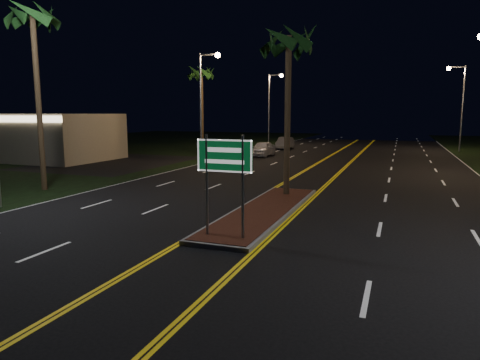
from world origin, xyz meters
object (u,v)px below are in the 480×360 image
at_px(commercial_building, 30,136).
at_px(palm_left_near, 32,18).
at_px(median_island, 265,211).
at_px(streetlight_left_far, 272,101).
at_px(highway_sign, 224,165).
at_px(palm_left_far, 201,73).
at_px(streetlight_left_mid, 205,94).
at_px(streetlight_right_far, 459,98).
at_px(car_near, 263,148).
at_px(palm_median, 289,41).
at_px(car_far, 285,142).

xyz_separation_m(commercial_building, palm_left_near, (13.50, -11.99, 6.68)).
bearing_deg(palm_left_near, median_island, -4.57).
height_order(commercial_building, streetlight_left_far, streetlight_left_far).
bearing_deg(highway_sign, palm_left_far, 116.92).
xyz_separation_m(median_island, streetlight_left_mid, (-10.61, 17.00, 5.57)).
xyz_separation_m(streetlight_right_far, car_near, (-17.89, -12.30, -4.84)).
bearing_deg(streetlight_left_mid, car_near, 59.63).
height_order(streetlight_left_far, palm_left_far, streetlight_left_far).
height_order(commercial_building, palm_median, palm_median).
bearing_deg(median_island, streetlight_left_mid, 121.98).
xyz_separation_m(highway_sign, palm_left_near, (-12.50, 5.20, 6.28)).
distance_m(highway_sign, palm_median, 9.11).
height_order(median_island, streetlight_left_far, streetlight_left_far).
bearing_deg(streetlight_right_far, streetlight_left_far, 174.62).
height_order(streetlight_left_mid, car_far, streetlight_left_mid).
bearing_deg(palm_median, car_near, 110.75).
xyz_separation_m(palm_median, car_far, (-7.44, 28.24, -6.49)).
xyz_separation_m(commercial_building, car_far, (18.56, 18.75, -1.22)).
bearing_deg(median_island, streetlight_left_far, 106.00).
height_order(palm_left_far, car_near, palm_left_far).
xyz_separation_m(highway_sign, commercial_building, (-26.00, 17.19, -0.40)).
height_order(palm_left_near, palm_left_far, palm_left_near).
height_order(streetlight_right_far, palm_median, streetlight_right_far).
relative_size(streetlight_right_far, palm_left_far, 1.02).
distance_m(highway_sign, streetlight_left_mid, 23.93).
distance_m(highway_sign, streetlight_right_far, 40.74).
relative_size(median_island, streetlight_left_far, 1.14).
height_order(palm_median, palm_left_near, palm_left_near).
bearing_deg(median_island, palm_left_far, 121.36).
distance_m(streetlight_left_mid, streetlight_left_far, 20.00).
xyz_separation_m(median_island, highway_sign, (0.00, -4.20, 2.32)).
height_order(median_island, car_near, car_near).
xyz_separation_m(palm_left_far, car_far, (5.36, 10.74, -6.96)).
xyz_separation_m(streetlight_left_far, palm_left_far, (-2.19, -16.00, 2.09)).
distance_m(median_island, streetlight_right_far, 37.00).
height_order(palm_left_near, car_near, palm_left_near).
distance_m(streetlight_right_far, palm_median, 33.28).
bearing_deg(palm_left_far, car_near, 17.09).
bearing_deg(median_island, highway_sign, -90.00).
xyz_separation_m(highway_sign, car_far, (-7.44, 35.94, -1.62)).
height_order(streetlight_left_mid, streetlight_left_far, same).
distance_m(highway_sign, car_near, 27.91).
xyz_separation_m(streetlight_right_far, palm_left_far, (-23.41, -14.00, 2.09)).
bearing_deg(commercial_building, streetlight_right_far, 31.01).
bearing_deg(palm_median, streetlight_right_far, 71.38).
height_order(highway_sign, streetlight_left_far, streetlight_left_far).
height_order(commercial_building, streetlight_left_mid, streetlight_left_mid).
xyz_separation_m(commercial_building, streetlight_left_mid, (15.39, 4.01, 3.65)).
bearing_deg(car_near, streetlight_left_far, 103.14).
relative_size(palm_median, palm_left_near, 0.85).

